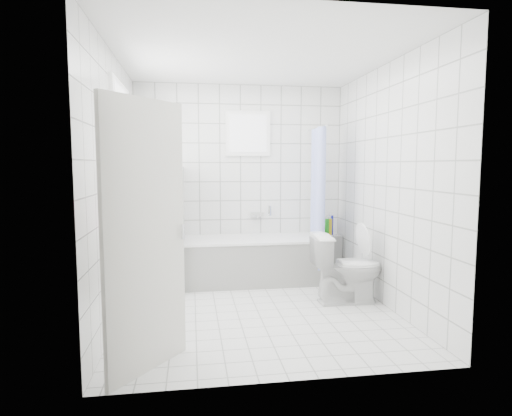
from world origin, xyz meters
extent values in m
plane|color=white|center=(0.00, 0.00, 0.00)|extent=(3.00, 3.00, 0.00)
plane|color=white|center=(0.00, 0.00, 2.60)|extent=(3.00, 3.00, 0.00)
cube|color=white|center=(0.00, 1.50, 1.30)|extent=(2.80, 0.02, 2.60)
cube|color=white|center=(0.00, -1.50, 1.30)|extent=(2.80, 0.02, 2.60)
cube|color=white|center=(-1.40, 0.00, 1.30)|extent=(0.02, 3.00, 2.60)
cube|color=white|center=(1.40, 0.00, 1.30)|extent=(0.02, 3.00, 2.60)
cube|color=white|center=(-1.35, 0.30, 1.60)|extent=(0.01, 0.90, 1.40)
cube|color=white|center=(0.10, 1.46, 1.95)|extent=(0.50, 0.01, 0.50)
cube|color=white|center=(-1.31, 0.30, 0.86)|extent=(0.18, 1.02, 0.08)
cube|color=silver|center=(-1.00, -1.17, 1.00)|extent=(0.53, 0.65, 2.00)
cube|color=white|center=(0.12, 1.12, 0.28)|extent=(1.77, 0.75, 0.55)
cube|color=white|center=(0.12, 1.12, 0.57)|extent=(1.79, 0.77, 0.03)
cube|color=white|center=(-0.84, 1.07, 0.75)|extent=(0.15, 0.85, 1.50)
cube|color=white|center=(1.19, 1.38, 0.28)|extent=(0.40, 0.24, 0.55)
imported|color=white|center=(1.03, 0.13, 0.39)|extent=(0.77, 0.44, 0.78)
cylinder|color=silver|center=(0.95, 1.10, 2.00)|extent=(0.02, 0.80, 0.02)
cube|color=silver|center=(0.22, 1.46, 0.85)|extent=(0.18, 0.06, 0.06)
imported|color=#E95AAA|center=(-1.30, -0.01, 1.06)|extent=(0.17, 0.17, 0.33)
imported|color=silver|center=(-1.30, 0.24, 0.99)|extent=(0.20, 0.20, 0.19)
imported|color=silver|center=(-1.30, 0.44, 1.05)|extent=(0.13, 0.13, 0.30)
imported|color=#C1609E|center=(-1.30, 0.62, 1.00)|extent=(0.13, 0.13, 0.21)
imported|color=#30A7DC|center=(-1.30, 0.13, 1.00)|extent=(0.12, 0.12, 0.20)
cylinder|color=#199619|center=(1.17, 1.30, 0.67)|extent=(0.06, 0.06, 0.24)
cylinder|color=#161BB1|center=(1.26, 1.39, 0.69)|extent=(0.06, 0.06, 0.27)
cylinder|color=gold|center=(1.22, 1.32, 0.67)|extent=(0.06, 0.06, 0.24)
camera|label=1|loc=(-0.67, -4.32, 1.52)|focal=30.00mm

